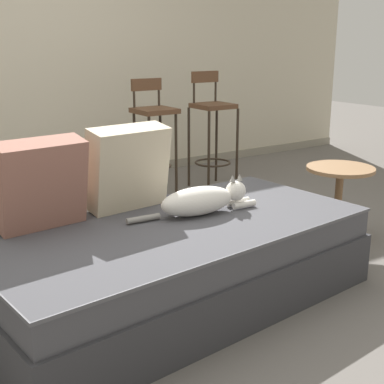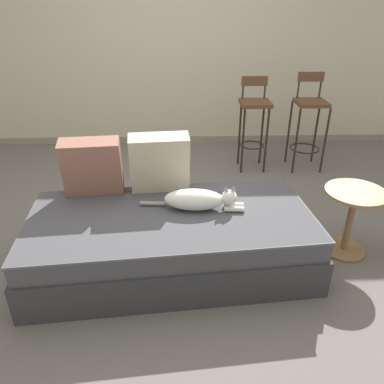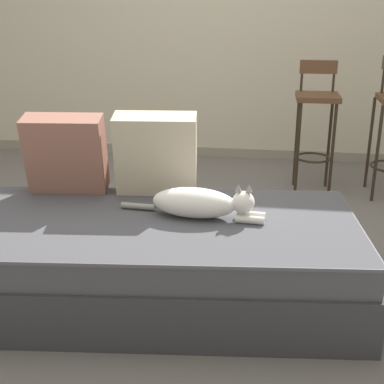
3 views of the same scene
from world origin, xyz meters
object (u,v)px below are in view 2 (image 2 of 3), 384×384
throw_pillow_middle (160,163)px  cat (199,200)px  side_table (352,213)px  bar_stool_by_doorway (309,117)px  throw_pillow_corner (92,167)px  couch (172,240)px  bar_stool_near_window (254,115)px

throw_pillow_middle → cat: bearing=-47.0°
cat → throw_pillow_middle: bearing=133.0°
throw_pillow_middle → side_table: 1.47m
bar_stool_by_doorway → side_table: bearing=-95.1°
throw_pillow_corner → side_table: 1.95m
throw_pillow_corner → throw_pillow_middle: size_ratio=0.97×
throw_pillow_corner → couch: bearing=-29.2°
bar_stool_near_window → couch: bearing=-116.6°
side_table → bar_stool_near_window: bearing=105.8°
throw_pillow_corner → bar_stool_near_window: 2.04m
bar_stool_near_window → side_table: 1.71m
throw_pillow_middle → cat: (0.28, -0.30, -0.15)m
couch → bar_stool_near_window: 2.00m
couch → cat: size_ratio=2.78×
couch → side_table: bearing=5.4°
couch → bar_stool_near_window: (0.88, 1.75, 0.40)m
bar_stool_near_window → bar_stool_by_doorway: bar_stool_by_doorway is taller
couch → side_table: 1.35m
bar_stool_near_window → side_table: size_ratio=1.92×
cat → bar_stool_by_doorway: bearing=52.6°
cat → bar_stool_near_window: 1.82m
couch → throw_pillow_middle: throw_pillow_middle is taller
throw_pillow_middle → bar_stool_near_window: bearing=55.2°
throw_pillow_middle → throw_pillow_corner: bearing=-174.6°
throw_pillow_corner → side_table: (1.91, -0.20, -0.31)m
couch → side_table: (1.33, 0.13, 0.12)m
throw_pillow_middle → bar_stool_by_doorway: bearing=41.4°
cat → side_table: cat is taller
cat → bar_stool_near_window: (0.68, 1.68, 0.11)m
throw_pillow_corner → cat: size_ratio=0.60×
throw_pillow_middle → side_table: size_ratio=0.88×
couch → cat: bearing=19.5°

